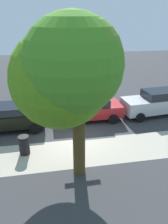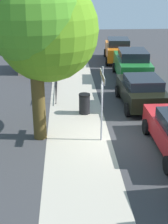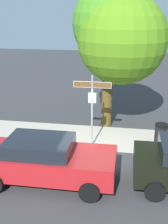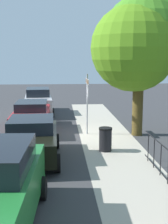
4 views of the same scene
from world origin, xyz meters
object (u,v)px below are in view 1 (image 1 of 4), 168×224
car_silver (156,102)px  car_black (12,117)px  street_sign (78,108)px  trash_bin (24,145)px  car_red (88,109)px  shade_tree (69,71)px

car_silver → car_black: 9.62m
street_sign → trash_bin: 3.31m
car_red → car_black: size_ratio=1.11×
street_sign → car_red: size_ratio=0.68×
trash_bin → car_black: bearing=-73.9°
street_sign → shade_tree: bearing=73.5°
shade_tree → car_red: shade_tree is taller
street_sign → shade_tree: (0.70, 2.37, 2.49)m
car_black → car_silver: bearing=-178.5°
shade_tree → car_black: size_ratio=1.67×
car_red → trash_bin: bearing=39.9°
car_red → car_black: (4.81, 0.43, 0.02)m
car_black → shade_tree: bearing=120.9°
street_sign → car_red: 3.34m
car_red → shade_tree: bearing=70.5°
shade_tree → car_black: shade_tree is taller
street_sign → car_black: bearing=-33.4°
shade_tree → car_silver: size_ratio=1.43×
trash_bin → street_sign: bearing=-170.1°
shade_tree → car_silver: shade_tree is taller
shade_tree → car_silver: 9.21m
street_sign → shade_tree: size_ratio=0.45×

